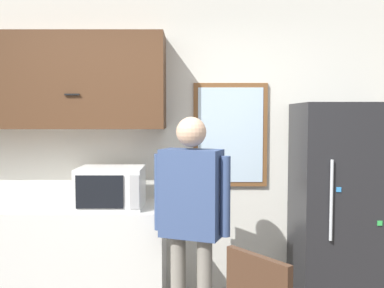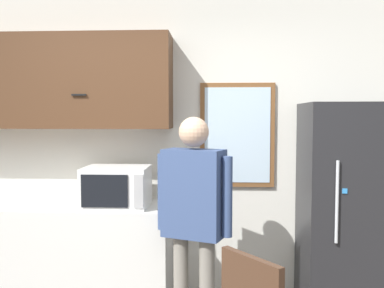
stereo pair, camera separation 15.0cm
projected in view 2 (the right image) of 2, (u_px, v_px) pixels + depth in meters
name	position (u px, v px, depth m)	size (l,w,h in m)	color
back_wall	(169.00, 147.00, 3.84)	(6.00, 0.06, 2.70)	silver
counter	(39.00, 256.00, 3.62)	(2.24, 0.61, 0.89)	silver
upper_cabinets	(41.00, 82.00, 3.66)	(2.24, 0.38, 0.79)	#51331E
microwave	(117.00, 187.00, 3.49)	(0.52, 0.43, 0.33)	white
person	(194.00, 206.00, 3.06)	(0.55, 0.36, 1.62)	gray
refrigerator	(352.00, 211.00, 3.43)	(0.79, 0.66, 1.73)	#232326
window	(237.00, 135.00, 3.76)	(0.65, 0.05, 0.91)	brown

